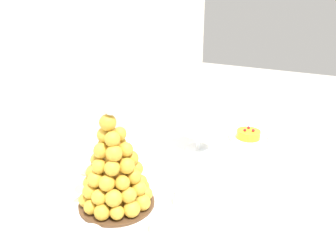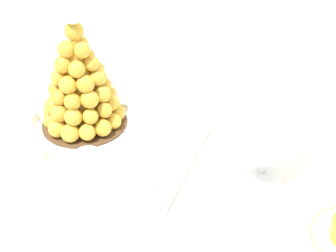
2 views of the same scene
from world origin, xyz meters
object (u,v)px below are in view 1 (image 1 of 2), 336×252
at_px(serving_tray, 142,206).
at_px(dessert_cup_mid_right, 207,178).
at_px(macaron_goblet, 199,116).
at_px(creme_brulee_ramekin, 85,239).
at_px(fruit_tart_plate, 248,136).
at_px(wine_glass, 87,165).
at_px(dessert_cup_mid_left, 160,226).
at_px(dessert_cup_centre, 183,197).
at_px(croquembouche, 114,168).

distance_m(serving_tray, dessert_cup_mid_right, 0.24).
height_order(serving_tray, macaron_goblet, macaron_goblet).
distance_m(dessert_cup_mid_right, creme_brulee_ramekin, 0.45).
relative_size(creme_brulee_ramekin, fruit_tart_plate, 0.51).
relative_size(dessert_cup_mid_right, macaron_goblet, 0.22).
xyz_separation_m(fruit_tart_plate, wine_glass, (-0.71, 0.28, 0.10)).
xyz_separation_m(serving_tray, fruit_tart_plate, (0.68, -0.10, 0.01)).
relative_size(dessert_cup_mid_left, dessert_cup_centre, 0.94).
relative_size(dessert_cup_centre, fruit_tart_plate, 0.31).
distance_m(dessert_cup_mid_left, dessert_cup_mid_right, 0.29).
bearing_deg(dessert_cup_mid_right, croquembouche, 143.54).
height_order(dessert_cup_mid_right, macaron_goblet, macaron_goblet).
bearing_deg(dessert_cup_centre, croquembouche, 121.89).
bearing_deg(croquembouche, creme_brulee_ramekin, -165.82).
height_order(dessert_cup_centre, fruit_tart_plate, dessert_cup_centre).
bearing_deg(dessert_cup_mid_left, wine_glass, 82.32).
height_order(creme_brulee_ramekin, wine_glass, wine_glass).
bearing_deg(macaron_goblet, serving_tray, -174.73).
xyz_separation_m(croquembouche, dessert_cup_mid_right, (0.25, -0.18, -0.10)).
bearing_deg(wine_glass, dessert_cup_mid_right, -49.65).
distance_m(dessert_cup_mid_right, macaron_goblet, 0.31).
xyz_separation_m(dessert_cup_centre, fruit_tart_plate, (0.60, -0.00, -0.02)).
bearing_deg(dessert_cup_mid_left, croquembouche, 77.43).
relative_size(croquembouche, macaron_goblet, 1.30).
bearing_deg(fruit_tart_plate, serving_tray, 171.45).
bearing_deg(croquembouche, dessert_cup_mid_left, -102.57).
bearing_deg(fruit_tart_plate, dessert_cup_mid_right, -178.63).
relative_size(dessert_cup_mid_left, dessert_cup_mid_right, 1.00).
relative_size(dessert_cup_mid_left, creme_brulee_ramekin, 0.58).
bearing_deg(serving_tray, creme_brulee_ramekin, 172.72).
xyz_separation_m(dessert_cup_mid_right, macaron_goblet, (0.24, 0.16, 0.12)).
relative_size(dessert_cup_mid_left, macaron_goblet, 0.22).
xyz_separation_m(serving_tray, dessert_cup_mid_left, (-0.07, -0.11, 0.02)).
height_order(dessert_cup_mid_left, dessert_cup_centre, dessert_cup_centre).
height_order(croquembouche, wine_glass, croquembouche).
bearing_deg(creme_brulee_ramekin, dessert_cup_mid_right, -18.22).
xyz_separation_m(creme_brulee_ramekin, fruit_tart_plate, (0.89, -0.13, -0.01)).
height_order(creme_brulee_ramekin, fruit_tart_plate, fruit_tart_plate).
bearing_deg(fruit_tart_plate, macaron_goblet, 146.65).
distance_m(croquembouche, dessert_cup_mid_right, 0.32).
distance_m(dessert_cup_mid_left, dessert_cup_centre, 0.15).
height_order(fruit_tart_plate, wine_glass, wine_glass).
xyz_separation_m(croquembouche, fruit_tart_plate, (0.71, -0.17, -0.12)).
bearing_deg(serving_tray, dessert_cup_mid_right, -27.63).
relative_size(croquembouche, wine_glass, 2.08).
relative_size(dessert_cup_mid_right, creme_brulee_ramekin, 0.58).
distance_m(dessert_cup_centre, dessert_cup_mid_right, 0.14).
distance_m(dessert_cup_mid_left, wine_glass, 0.31).
distance_m(macaron_goblet, wine_glass, 0.51).
height_order(croquembouche, dessert_cup_mid_right, croquembouche).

